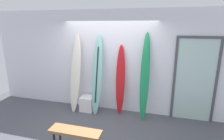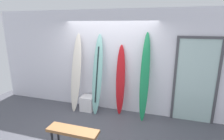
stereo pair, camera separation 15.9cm
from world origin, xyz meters
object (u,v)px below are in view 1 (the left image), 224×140
at_px(surfboard_ivory, 76,74).
at_px(display_block_left, 87,103).
at_px(surfboard_seafoam, 97,75).
at_px(surfboard_crimson, 120,81).
at_px(surfboard_emerald, 145,77).
at_px(bench, 75,133).
at_px(glass_door, 195,79).

bearing_deg(surfboard_ivory, display_block_left, 3.01).
bearing_deg(display_block_left, surfboard_seafoam, -1.72).
relative_size(surfboard_ivory, surfboard_seafoam, 1.00).
height_order(surfboard_ivory, surfboard_crimson, surfboard_ivory).
height_order(surfboard_emerald, bench, surfboard_emerald).
height_order(surfboard_crimson, display_block_left, surfboard_crimson).
bearing_deg(display_block_left, bench, -74.41).
bearing_deg(bench, display_block_left, 105.59).
bearing_deg(surfboard_ivory, glass_door, 4.71).
relative_size(surfboard_ivory, surfboard_crimson, 1.14).
relative_size(display_block_left, glass_door, 0.19).
relative_size(surfboard_emerald, glass_door, 1.04).
xyz_separation_m(surfboard_ivory, bench, (0.79, -1.67, -0.66)).
distance_m(surfboard_ivory, surfboard_seafoam, 0.64).
height_order(surfboard_ivory, surfboard_emerald, surfboard_emerald).
distance_m(surfboard_ivory, glass_door, 3.13).
relative_size(surfboard_seafoam, display_block_left, 5.27).
relative_size(surfboard_seafoam, surfboard_crimson, 1.14).
height_order(surfboard_ivory, display_block_left, surfboard_ivory).
height_order(surfboard_emerald, display_block_left, surfboard_emerald).
xyz_separation_m(surfboard_seafoam, display_block_left, (-0.32, 0.01, -0.87)).
bearing_deg(surfboard_ivory, bench, -64.70).
xyz_separation_m(surfboard_ivory, surfboard_emerald, (1.91, 0.03, 0.04)).
distance_m(glass_door, bench, 3.10).
bearing_deg(display_block_left, glass_door, 4.90).
relative_size(surfboard_crimson, bench, 1.88).
xyz_separation_m(surfboard_seafoam, surfboard_emerald, (1.27, 0.02, 0.04)).
distance_m(surfboard_crimson, glass_door, 1.87).
bearing_deg(surfboard_emerald, surfboard_crimson, 172.17).
bearing_deg(surfboard_crimson, surfboard_seafoam, -169.88).
bearing_deg(surfboard_crimson, surfboard_emerald, -7.83).
distance_m(surfboard_seafoam, surfboard_emerald, 1.27).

